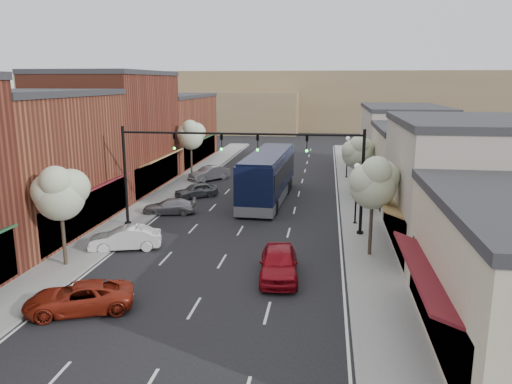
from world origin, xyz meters
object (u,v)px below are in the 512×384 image
at_px(tree_right_near, 374,182).
at_px(signal_mast_right, 325,166).
at_px(lamp_post_near, 357,183).
at_px(parked_car_b, 125,238).
at_px(parked_car_d, 196,190).
at_px(lamp_post_far, 347,150).
at_px(red_hatchback, 279,263).
at_px(parked_car_c, 169,206).
at_px(tree_right_far, 358,151).
at_px(coach_bus, 268,176).
at_px(tree_left_far, 191,134).
at_px(signal_mast_left, 158,162).
at_px(parked_car_a, 79,298).
at_px(parked_car_e, 209,173).
at_px(tree_left_near, 60,192).

bearing_deg(tree_right_near, signal_mast_right, 123.91).
distance_m(lamp_post_near, parked_car_b, 15.94).
bearing_deg(parked_car_d, lamp_post_far, 90.60).
xyz_separation_m(lamp_post_near, parked_car_b, (-14.00, -7.27, -2.31)).
height_order(red_hatchback, parked_car_c, red_hatchback).
bearing_deg(tree_right_far, parked_car_b, -131.03).
distance_m(coach_bus, parked_car_c, 9.07).
bearing_deg(red_hatchback, tree_left_far, 109.21).
xyz_separation_m(signal_mast_left, parked_car_a, (0.70, -13.01, -3.98)).
distance_m(tree_right_far, lamp_post_far, 8.13).
relative_size(lamp_post_near, red_hatchback, 0.92).
bearing_deg(parked_car_c, red_hatchback, 28.46).
bearing_deg(lamp_post_far, signal_mast_left, -123.86).
xyz_separation_m(red_hatchback, parked_car_c, (-9.53, 11.55, -0.23)).
relative_size(parked_car_a, parked_car_e, 1.05).
xyz_separation_m(lamp_post_near, coach_bus, (-7.00, 6.76, -0.88)).
relative_size(lamp_post_near, lamp_post_far, 1.00).
xyz_separation_m(lamp_post_far, parked_car_b, (-14.00, -24.77, -2.31)).
distance_m(signal_mast_right, parked_car_b, 13.34).
relative_size(lamp_post_far, parked_car_b, 1.05).
xyz_separation_m(tree_right_near, parked_car_c, (-14.47, 7.66, -3.86)).
relative_size(lamp_post_far, parked_car_c, 1.10).
xyz_separation_m(signal_mast_right, lamp_post_near, (2.18, 2.50, -1.62)).
distance_m(coach_bus, parked_car_e, 10.54).
bearing_deg(tree_left_far, signal_mast_left, -81.65).
bearing_deg(tree_left_far, parked_car_d, -72.43).
bearing_deg(tree_left_near, signal_mast_left, 71.90).
height_order(signal_mast_right, parked_car_b, signal_mast_right).
relative_size(signal_mast_left, parked_car_a, 1.77).
distance_m(lamp_post_near, parked_car_e, 20.29).
bearing_deg(lamp_post_near, tree_right_far, 86.69).
xyz_separation_m(coach_bus, parked_car_e, (-7.00, 7.75, -1.39)).
relative_size(parked_car_c, parked_car_e, 0.91).
xyz_separation_m(tree_left_near, lamp_post_near, (16.05, 10.56, -1.22)).
bearing_deg(coach_bus, signal_mast_right, -60.05).
xyz_separation_m(signal_mast_left, red_hatchback, (9.03, -7.94, -3.80)).
xyz_separation_m(tree_right_far, tree_left_near, (-16.60, -20.00, 0.23)).
relative_size(tree_right_far, parked_car_e, 1.22).
bearing_deg(parked_car_e, tree_right_far, 18.76).
relative_size(coach_bus, parked_car_d, 3.57).
bearing_deg(lamp_post_far, parked_car_a, -111.07).
relative_size(signal_mast_right, parked_car_e, 1.85).
distance_m(tree_right_near, parked_car_d, 19.63).
distance_m(signal_mast_left, tree_left_near, 8.48).
bearing_deg(signal_mast_left, tree_right_near, -16.19).
bearing_deg(parked_car_d, parked_car_c, -44.23).
relative_size(tree_right_far, tree_left_far, 0.89).
height_order(tree_right_near, parked_car_d, tree_right_near).
bearing_deg(signal_mast_right, tree_right_far, 77.15).
bearing_deg(tree_right_near, lamp_post_near, 94.77).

